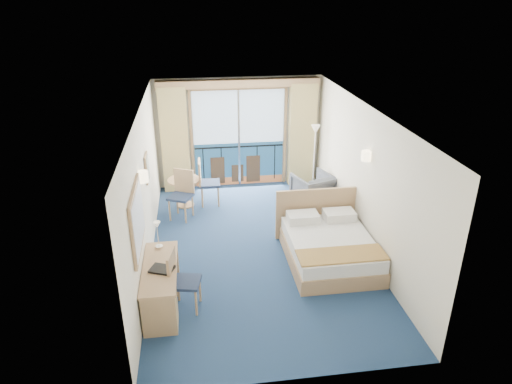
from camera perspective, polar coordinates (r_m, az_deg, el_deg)
name	(u,v)px	position (r m, az deg, el deg)	size (l,w,h in m)	color
floor	(258,248)	(8.85, 0.21, -7.08)	(6.50, 6.50, 0.00)	navy
room_walls	(258,162)	(8.08, 0.23, 3.77)	(4.04, 6.54, 2.72)	white
balcony_door	(239,141)	(11.30, -2.18, 6.37)	(2.36, 0.03, 2.52)	navy
curtain_left	(175,141)	(11.08, -10.11, 6.36)	(0.65, 0.22, 2.55)	tan
curtain_right	(302,135)	(11.38, 5.77, 7.09)	(0.65, 0.22, 2.55)	tan
pelmet	(239,83)	(10.84, -2.19, 13.44)	(3.80, 0.25, 0.18)	tan
mirror	(137,220)	(6.78, -14.63, -3.35)	(0.05, 1.25, 0.95)	tan
wall_print	(147,168)	(8.53, -13.45, 2.95)	(0.04, 0.42, 0.52)	tan
sconce_left	(143,177)	(7.46, -13.99, 1.87)	(0.18, 0.18, 0.18)	beige
sconce_right	(366,156)	(8.40, 13.63, 4.42)	(0.18, 0.18, 0.18)	beige
bed	(329,246)	(8.47, 9.09, -6.70)	(1.64, 1.95, 1.03)	tan
nightstand	(338,216)	(9.59, 10.23, -2.99)	(0.42, 0.40, 0.55)	tan
phone	(339,203)	(9.43, 10.37, -1.33)	(0.19, 0.15, 0.08)	white
armchair	(313,189)	(10.52, 7.11, 0.31)	(0.80, 0.82, 0.75)	#41464F
floor_lamp	(315,142)	(10.92, 7.38, 6.24)	(0.23, 0.23, 1.67)	silver
desk	(160,300)	(7.04, -11.93, -13.08)	(0.52, 1.51, 0.71)	tan
desk_chair	(180,277)	(7.16, -9.48, -10.49)	(0.51, 0.50, 0.99)	#202E4B
folder	(162,269)	(7.09, -11.69, -9.43)	(0.34, 0.26, 0.03)	black
desk_lamp	(157,229)	(7.50, -12.23, -4.60)	(0.12, 0.12, 0.46)	silver
round_table	(184,186)	(10.47, -8.97, 0.79)	(0.72, 0.72, 0.65)	tan
table_chair_a	(206,180)	(10.43, -6.33, 1.52)	(0.48, 0.47, 1.07)	#202E4B
table_chair_b	(182,191)	(9.92, -9.22, 0.08)	(0.61, 0.62, 1.06)	#202E4B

